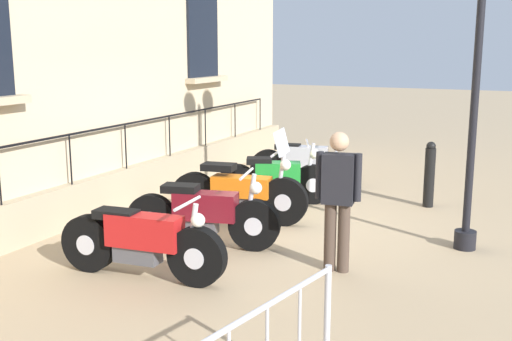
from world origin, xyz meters
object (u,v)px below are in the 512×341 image
at_px(motorcycle_orange, 240,192).
at_px(pedestrian_standing, 338,194).
at_px(motorcycle_red, 142,242).
at_px(motorcycle_silver, 303,164).
at_px(motorcycle_maroon, 203,215).
at_px(motorcycle_green, 276,179).
at_px(bollard, 429,174).

xyz_separation_m(motorcycle_orange, pedestrian_standing, (1.96, -1.36, 0.48)).
height_order(motorcycle_red, motorcycle_orange, motorcycle_orange).
distance_m(motorcycle_red, motorcycle_silver, 5.14).
height_order(motorcycle_maroon, motorcycle_green, motorcycle_green).
distance_m(motorcycle_green, bollard, 2.51).
relative_size(motorcycle_red, motorcycle_silver, 1.04).
xyz_separation_m(motorcycle_maroon, bollard, (2.31, 3.37, 0.11)).
distance_m(motorcycle_maroon, motorcycle_orange, 1.26).
distance_m(motorcycle_maroon, bollard, 4.08).
relative_size(motorcycle_maroon, motorcycle_orange, 0.97).
bearing_deg(motorcycle_silver, motorcycle_maroon, -88.81).
bearing_deg(pedestrian_standing, motorcycle_silver, 116.02).
xyz_separation_m(motorcycle_red, bollard, (2.37, 4.64, 0.12)).
bearing_deg(motorcycle_maroon, motorcycle_orange, 94.23).
relative_size(motorcycle_silver, bollard, 1.85).
relative_size(motorcycle_green, bollard, 1.69).
bearing_deg(motorcycle_orange, motorcycle_maroon, -85.77).
bearing_deg(motorcycle_orange, motorcycle_red, -89.30).
xyz_separation_m(motorcycle_red, motorcycle_orange, (-0.03, 2.53, 0.03)).
relative_size(motorcycle_silver, pedestrian_standing, 1.21).
height_order(motorcycle_silver, bollard, bollard).
distance_m(motorcycle_silver, pedestrian_standing, 4.46).
bearing_deg(motorcycle_maroon, motorcycle_silver, 91.19).
relative_size(motorcycle_orange, pedestrian_standing, 1.27).
xyz_separation_m(motorcycle_orange, motorcycle_silver, (0.01, 2.62, -0.01)).
bearing_deg(pedestrian_standing, motorcycle_orange, 145.12).
bearing_deg(motorcycle_silver, motorcycle_orange, -90.26).
bearing_deg(motorcycle_red, motorcycle_silver, 90.21).
bearing_deg(pedestrian_standing, motorcycle_red, -148.86).
distance_m(motorcycle_maroon, pedestrian_standing, 1.93).
bearing_deg(motorcycle_silver, bollard, -11.91).
bearing_deg(motorcycle_green, pedestrian_standing, -53.75).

